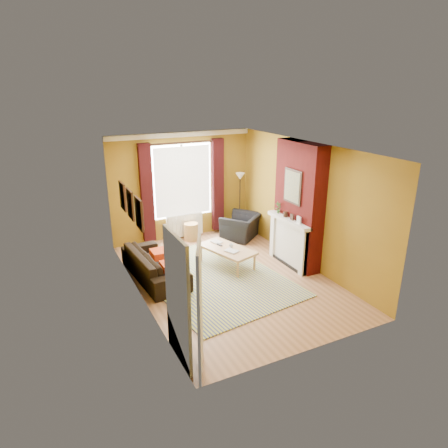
{
  "coord_description": "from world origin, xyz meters",
  "views": [
    {
      "loc": [
        -3.5,
        -6.87,
        3.97
      ],
      "look_at": [
        0.0,
        0.25,
        1.15
      ],
      "focal_mm": 32.0,
      "sensor_mm": 36.0,
      "label": 1
    }
  ],
  "objects": [
    {
      "name": "mug",
      "position": [
        0.3,
        0.51,
        0.49
      ],
      "size": [
        0.11,
        0.11,
        0.1
      ],
      "primitive_type": "imported",
      "rotation": [
        0.0,
        0.0,
        0.05
      ],
      "color": "#999999",
      "rests_on": "coffee_table"
    },
    {
      "name": "room_walls",
      "position": [
        0.64,
        0.28,
        1.39
      ],
      "size": [
        3.82,
        5.54,
        2.83
      ],
      "color": "olive",
      "rests_on": "ground"
    },
    {
      "name": "floor_lamp",
      "position": [
        1.54,
        2.4,
        1.32
      ],
      "size": [
        0.29,
        0.29,
        1.68
      ],
      "rotation": [
        0.0,
        0.0,
        -0.2
      ],
      "color": "black",
      "rests_on": "ground"
    },
    {
      "name": "tv_remote",
      "position": [
        0.14,
        0.78,
        0.46
      ],
      "size": [
        0.09,
        0.18,
        0.02
      ],
      "rotation": [
        0.0,
        0.0,
        0.2
      ],
      "color": "#262629",
      "rests_on": "coffee_table"
    },
    {
      "name": "striped_rug",
      "position": [
        -0.32,
        0.15,
        0.01
      ],
      "size": [
        3.03,
        3.9,
        0.02
      ],
      "rotation": [
        0.0,
        0.0,
        0.13
      ],
      "color": "#344390",
      "rests_on": "ground"
    },
    {
      "name": "book_b",
      "position": [
        0.06,
        0.94,
        0.45
      ],
      "size": [
        0.25,
        0.3,
        0.02
      ],
      "primitive_type": "imported",
      "rotation": [
        0.0,
        0.0,
        0.24
      ],
      "color": "#999999",
      "rests_on": "coffee_table"
    },
    {
      "name": "wicker_stool",
      "position": [
        0.08,
        2.4,
        0.23
      ],
      "size": [
        0.47,
        0.47,
        0.47
      ],
      "rotation": [
        0.0,
        0.0,
        0.32
      ],
      "color": "#A77D48",
      "rests_on": "ground"
    },
    {
      "name": "sofa",
      "position": [
        -1.42,
        0.73,
        0.3
      ],
      "size": [
        0.98,
        2.14,
        0.61
      ],
      "primitive_type": "imported",
      "rotation": [
        0.0,
        0.0,
        1.65
      ],
      "color": "black",
      "rests_on": "ground"
    },
    {
      "name": "ground",
      "position": [
        0.0,
        0.0,
        0.0
      ],
      "size": [
        5.5,
        5.5,
        0.0
      ],
      "primitive_type": "plane",
      "color": "#956643",
      "rests_on": "ground"
    },
    {
      "name": "coffee_table",
      "position": [
        0.22,
        0.55,
        0.4
      ],
      "size": [
        1.04,
        1.47,
        0.44
      ],
      "rotation": [
        0.0,
        0.0,
        0.31
      ],
      "color": "tan",
      "rests_on": "ground"
    },
    {
      "name": "armchair",
      "position": [
        1.35,
        1.95,
        0.33
      ],
      "size": [
        1.33,
        1.31,
        0.65
      ],
      "primitive_type": "imported",
      "rotation": [
        0.0,
        0.0,
        3.82
      ],
      "color": "black",
      "rests_on": "ground"
    },
    {
      "name": "book_a",
      "position": [
        0.13,
        0.28,
        0.46
      ],
      "size": [
        0.32,
        0.35,
        0.03
      ],
      "primitive_type": "imported",
      "rotation": [
        0.0,
        0.0,
        0.45
      ],
      "color": "#999999",
      "rests_on": "coffee_table"
    }
  ]
}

